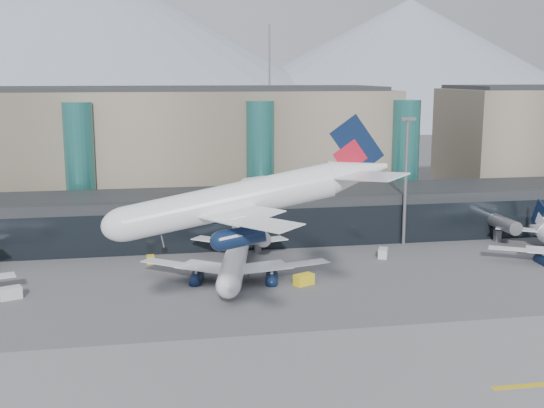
{
  "coord_description": "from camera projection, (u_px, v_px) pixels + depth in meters",
  "views": [
    {
      "loc": [
        -20.16,
        -78.88,
        33.85
      ],
      "look_at": [
        0.06,
        32.0,
        12.37
      ],
      "focal_mm": 45.0,
      "sensor_mm": 36.0,
      "label": 1
    }
  ],
  "objects": [
    {
      "name": "ground",
      "position": [
        317.0,
        346.0,
        86.12
      ],
      "size": [
        900.0,
        900.0,
        0.0
      ],
      "primitive_type": "plane",
      "color": "#515154",
      "rests_on": "ground"
    },
    {
      "name": "runway_strip",
      "position": [
        351.0,
        401.0,
        71.62
      ],
      "size": [
        400.0,
        40.0,
        0.04
      ],
      "primitive_type": "cube",
      "color": "slate",
      "rests_on": "ground"
    },
    {
      "name": "runway_markings",
      "position": [
        351.0,
        401.0,
        71.62
      ],
      "size": [
        128.0,
        1.0,
        0.02
      ],
      "color": "gold",
      "rests_on": "ground"
    },
    {
      "name": "concourse",
      "position": [
        249.0,
        216.0,
        140.97
      ],
      "size": [
        170.0,
        27.0,
        10.0
      ],
      "color": "black",
      "rests_on": "ground"
    },
    {
      "name": "terminal_main",
      "position": [
        128.0,
        151.0,
        165.8
      ],
      "size": [
        130.0,
        30.0,
        31.0
      ],
      "color": "gray",
      "rests_on": "ground"
    },
    {
      "name": "teal_towers",
      "position": [
        172.0,
        165.0,
        152.38
      ],
      "size": [
        116.4,
        19.4,
        46.0
      ],
      "color": "#266C68",
      "rests_on": "ground"
    },
    {
      "name": "mountain_ridge",
      "position": [
        201.0,
        56.0,
        447.6
      ],
      "size": [
        910.0,
        400.0,
        110.0
      ],
      "color": "gray",
      "rests_on": "ground"
    },
    {
      "name": "lightmast_mid",
      "position": [
        406.0,
        174.0,
        135.1
      ],
      "size": [
        3.0,
        1.2,
        25.6
      ],
      "color": "slate",
      "rests_on": "ground"
    },
    {
      "name": "hero_jet",
      "position": [
        258.0,
        188.0,
        77.75
      ],
      "size": [
        34.1,
        34.96,
        11.27
      ],
      "rotation": [
        0.0,
        -0.19,
        -0.05
      ],
      "color": "white",
      "rests_on": "ground"
    },
    {
      "name": "jet_parked_mid",
      "position": [
        235.0,
        253.0,
        115.51
      ],
      "size": [
        33.15,
        33.74,
        10.87
      ],
      "rotation": [
        0.0,
        0.0,
        1.38
      ],
      "color": "white",
      "rests_on": "ground"
    },
    {
      "name": "veh_a",
      "position": [
        10.0,
        293.0,
        104.26
      ],
      "size": [
        3.73,
        2.94,
        1.85
      ],
      "primitive_type": "cube",
      "rotation": [
        0.0,
        0.0,
        0.38
      ],
      "color": "silver",
      "rests_on": "ground"
    },
    {
      "name": "veh_b",
      "position": [
        151.0,
        259.0,
        124.29
      ],
      "size": [
        1.46,
        2.29,
        1.29
      ],
      "primitive_type": "cube",
      "rotation": [
        0.0,
        0.0,
        1.61
      ],
      "color": "yellow",
      "rests_on": "ground"
    },
    {
      "name": "veh_d",
      "position": [
        383.0,
        253.0,
        127.85
      ],
      "size": [
        2.71,
        3.42,
        1.73
      ],
      "primitive_type": "cube",
      "rotation": [
        0.0,
        0.0,
        1.15
      ],
      "color": "silver",
      "rests_on": "ground"
    },
    {
      "name": "veh_h",
      "position": [
        304.0,
        279.0,
        111.22
      ],
      "size": [
        3.67,
        3.0,
        1.8
      ],
      "primitive_type": "cube",
      "rotation": [
        0.0,
        0.0,
        0.47
      ],
      "color": "yellow",
      "rests_on": "ground"
    }
  ]
}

